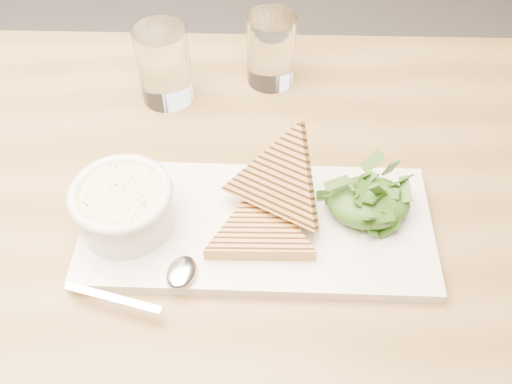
{
  "coord_description": "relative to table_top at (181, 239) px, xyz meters",
  "views": [
    {
      "loc": [
        0.24,
        -0.66,
        1.34
      ],
      "look_at": [
        0.27,
        -0.22,
        0.81
      ],
      "focal_mm": 40.0,
      "sensor_mm": 36.0,
      "label": 1
    }
  ],
  "objects": [
    {
      "name": "table_top",
      "position": [
        0.0,
        0.0,
        0.0
      ],
      "size": [
        1.33,
        0.95,
        0.04
      ],
      "primitive_type": "cube",
      "rotation": [
        0.0,
        0.0,
        -0.09
      ],
      "color": "olive",
      "rests_on": "ground"
    },
    {
      "name": "bowl_rim",
      "position": [
        -0.06,
        0.0,
        0.09
      ],
      "size": [
        0.12,
        0.12,
        0.01
      ],
      "primitive_type": "torus",
      "color": "white",
      "rests_on": "soup_bowl"
    },
    {
      "name": "platter",
      "position": [
        0.1,
        -0.01,
        0.03
      ],
      "size": [
        0.45,
        0.24,
        0.02
      ],
      "primitive_type": "cube",
      "rotation": [
        0.0,
        0.0,
        -0.1
      ],
      "color": "white",
      "rests_on": "table_top"
    },
    {
      "name": "sandwich_lean",
      "position": [
        0.13,
        0.01,
        0.09
      ],
      "size": [
        0.22,
        0.22,
        0.17
      ],
      "primitive_type": null,
      "rotation": [
        0.81,
        0.0,
        -0.59
      ],
      "color": "#C78D46",
      "rests_on": "sandwich_flat"
    },
    {
      "name": "salad_base",
      "position": [
        0.23,
        -0.0,
        0.06
      ],
      "size": [
        0.1,
        0.08,
        0.04
      ],
      "primitive_type": "ellipsoid",
      "color": "#19400F",
      "rests_on": "platter"
    },
    {
      "name": "glass_near",
      "position": [
        -0.02,
        0.26,
        0.08
      ],
      "size": [
        0.08,
        0.08,
        0.12
      ],
      "primitive_type": "cylinder",
      "color": "white",
      "rests_on": "table_top"
    },
    {
      "name": "table_leg_br",
      "position": [
        0.58,
        0.37,
        -0.38
      ],
      "size": [
        0.06,
        0.06,
        0.72
      ],
      "primitive_type": "cylinder",
      "color": "olive",
      "rests_on": "ground"
    },
    {
      "name": "soup",
      "position": [
        -0.06,
        0.0,
        0.09
      ],
      "size": [
        0.1,
        0.1,
        0.01
      ],
      "primitive_type": "cylinder",
      "color": "#E7D88B",
      "rests_on": "soup_bowl"
    },
    {
      "name": "glass_far",
      "position": [
        0.14,
        0.29,
        0.08
      ],
      "size": [
        0.07,
        0.07,
        0.11
      ],
      "primitive_type": "cylinder",
      "color": "white",
      "rests_on": "table_top"
    },
    {
      "name": "arugula_pile",
      "position": [
        0.23,
        -0.0,
        0.06
      ],
      "size": [
        0.11,
        0.1,
        0.05
      ],
      "primitive_type": null,
      "color": "#3F6A20",
      "rests_on": "platter"
    },
    {
      "name": "soup_bowl",
      "position": [
        -0.06,
        0.0,
        0.06
      ],
      "size": [
        0.12,
        0.12,
        0.05
      ],
      "primitive_type": "cylinder",
      "color": "white",
      "rests_on": "platter"
    },
    {
      "name": "spoon_bowl",
      "position": [
        0.01,
        -0.08,
        0.04
      ],
      "size": [
        0.05,
        0.05,
        0.01
      ],
      "primitive_type": "ellipsoid",
      "rotation": [
        0.0,
        0.0,
        -0.35
      ],
      "color": "silver",
      "rests_on": "platter"
    },
    {
      "name": "floor",
      "position": [
        -0.18,
        0.23,
        -0.74
      ],
      "size": [
        6.0,
        6.0,
        0.0
      ],
      "primitive_type": "plane",
      "color": "slate",
      "rests_on": "ground"
    },
    {
      "name": "sandwich_flat",
      "position": [
        0.1,
        -0.03,
        0.05
      ],
      "size": [
        0.16,
        0.16,
        0.02
      ],
      "primitive_type": null,
      "rotation": [
        0.0,
        0.0,
        -0.08
      ],
      "color": "#C78D46",
      "rests_on": "platter"
    },
    {
      "name": "spoon_handle",
      "position": [
        -0.07,
        -0.1,
        0.04
      ],
      "size": [
        0.11,
        0.05,
        0.0
      ],
      "primitive_type": "cube",
      "rotation": [
        0.0,
        0.0,
        -0.35
      ],
      "color": "silver",
      "rests_on": "platter"
    }
  ]
}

